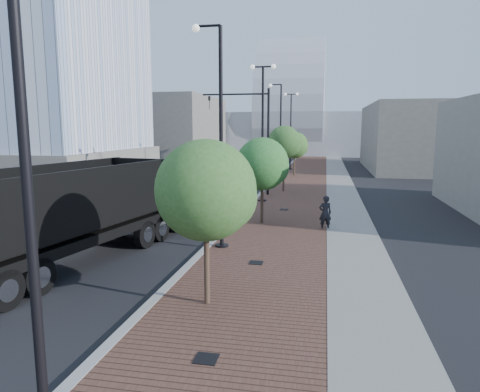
% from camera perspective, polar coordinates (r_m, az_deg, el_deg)
% --- Properties ---
extents(ground, '(220.00, 220.00, 0.00)m').
position_cam_1_polar(ground, '(10.30, -20.02, -21.40)').
color(ground, black).
extents(sidewalk, '(7.00, 140.00, 0.12)m').
position_cam_1_polar(sidewalk, '(47.83, 9.43, 2.69)').
color(sidewalk, '#4C2D23').
rests_on(sidewalk, ground).
extents(concrete_strip, '(2.40, 140.00, 0.13)m').
position_cam_1_polar(concrete_strip, '(47.83, 12.67, 2.60)').
color(concrete_strip, slate).
rests_on(concrete_strip, ground).
extents(curb, '(0.30, 140.00, 0.14)m').
position_cam_1_polar(curb, '(48.05, 5.25, 2.81)').
color(curb, gray).
rests_on(curb, ground).
extents(west_sidewalk, '(4.00, 140.00, 0.12)m').
position_cam_1_polar(west_sidewalk, '(51.02, -9.45, 3.07)').
color(west_sidewalk, slate).
rests_on(west_sidewalk, ground).
extents(dump_truck, '(5.12, 14.03, 3.74)m').
position_cam_1_polar(dump_truck, '(20.05, -14.42, -1.55)').
color(dump_truck, black).
rests_on(dump_truck, ground).
extents(white_sedan, '(2.77, 5.20, 1.63)m').
position_cam_1_polar(white_sedan, '(35.21, -1.79, 1.86)').
color(white_sedan, white).
rests_on(white_sedan, ground).
extents(dark_car_mid, '(3.42, 4.68, 1.18)m').
position_cam_1_polar(dark_car_mid, '(34.51, -10.15, 1.21)').
color(dark_car_mid, black).
rests_on(dark_car_mid, ground).
extents(dark_car_far, '(3.50, 5.32, 1.43)m').
position_cam_1_polar(dark_car_far, '(49.43, 2.67, 3.76)').
color(dark_car_far, black).
rests_on(dark_car_far, ground).
extents(pedestrian, '(0.74, 0.60, 1.78)m').
position_cam_1_polar(pedestrian, '(22.28, 11.06, -2.21)').
color(pedestrian, black).
rests_on(pedestrian, ground).
extents(streetlight_0, '(1.72, 0.56, 9.28)m').
position_cam_1_polar(streetlight_0, '(6.97, -26.35, 5.61)').
color(streetlight_0, black).
rests_on(streetlight_0, ground).
extents(streetlight_1, '(1.44, 0.56, 9.21)m').
position_cam_1_polar(streetlight_1, '(18.09, -2.83, 6.44)').
color(streetlight_1, black).
rests_on(streetlight_1, ground).
extents(streetlight_2, '(1.72, 0.56, 9.28)m').
position_cam_1_polar(streetlight_2, '(29.84, 2.96, 8.30)').
color(streetlight_2, black).
rests_on(streetlight_2, ground).
extents(streetlight_3, '(1.44, 0.56, 9.21)m').
position_cam_1_polar(streetlight_3, '(41.77, 5.16, 7.78)').
color(streetlight_3, black).
rests_on(streetlight_3, ground).
extents(streetlight_4, '(1.72, 0.56, 9.28)m').
position_cam_1_polar(streetlight_4, '(53.71, 6.63, 8.50)').
color(streetlight_4, black).
rests_on(streetlight_4, ground).
extents(traffic_mast, '(5.09, 0.20, 8.00)m').
position_cam_1_polar(traffic_mast, '(32.94, 2.15, 8.64)').
color(traffic_mast, black).
rests_on(traffic_mast, ground).
extents(tree_0, '(2.84, 2.84, 4.82)m').
position_cam_1_polar(tree_0, '(12.12, -4.24, 0.70)').
color(tree_0, '#382619').
rests_on(tree_0, ground).
extents(tree_1, '(2.78, 2.78, 4.64)m').
position_cam_1_polar(tree_1, '(22.87, 3.05, 4.18)').
color(tree_1, '#382619').
rests_on(tree_1, ground).
extents(tree_2, '(2.59, 2.58, 5.31)m').
position_cam_1_polar(tree_2, '(34.73, 5.86, 7.00)').
color(tree_2, '#382619').
rests_on(tree_2, ground).
extents(tree_3, '(2.82, 2.82, 4.74)m').
position_cam_1_polar(tree_3, '(46.71, 7.21, 6.60)').
color(tree_3, '#382619').
rests_on(tree_3, ground).
extents(tower_podium, '(19.00, 19.00, 3.00)m').
position_cam_1_polar(tower_podium, '(49.06, -25.01, 3.82)').
color(tower_podium, '#625F58').
rests_on(tower_podium, ground).
extents(convention_center, '(50.00, 30.00, 50.00)m').
position_cam_1_polar(convention_center, '(92.80, 6.94, 9.35)').
color(convention_center, '#9DA0A7').
rests_on(convention_center, ground).
extents(commercial_block_nw, '(14.00, 20.00, 10.00)m').
position_cam_1_polar(commercial_block_nw, '(71.96, -9.22, 8.66)').
color(commercial_block_nw, '#625F58').
rests_on(commercial_block_nw, ground).
extents(commercial_block_ne, '(12.00, 22.00, 8.00)m').
position_cam_1_polar(commercial_block_ne, '(58.63, 22.24, 7.13)').
color(commercial_block_ne, '#5E5B55').
rests_on(commercial_block_ne, ground).
extents(utility_cover_0, '(0.50, 0.50, 0.02)m').
position_cam_1_polar(utility_cover_0, '(10.18, -4.44, -20.42)').
color(utility_cover_0, black).
rests_on(utility_cover_0, sidewalk).
extents(utility_cover_1, '(0.50, 0.50, 0.02)m').
position_cam_1_polar(utility_cover_1, '(16.50, 2.13, -8.69)').
color(utility_cover_1, black).
rests_on(utility_cover_1, sidewalk).
extents(utility_cover_2, '(0.50, 0.50, 0.02)m').
position_cam_1_polar(utility_cover_2, '(27.11, 5.76, -1.76)').
color(utility_cover_2, black).
rests_on(utility_cover_2, sidewalk).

